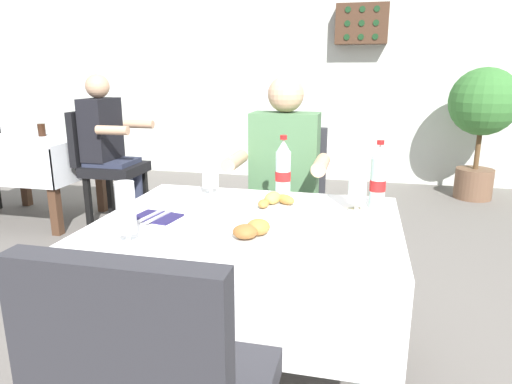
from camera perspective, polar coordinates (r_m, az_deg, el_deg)
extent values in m
plane|color=#66605B|center=(2.18, 0.53, -21.19)|extent=(11.00, 11.00, 0.00)
cube|color=silver|center=(5.57, 9.62, 16.60)|extent=(11.00, 0.12, 2.94)
cube|color=white|center=(1.77, -0.74, -3.64)|extent=(1.13, 0.87, 0.02)
cube|color=white|center=(1.46, -4.87, -15.19)|extent=(1.13, 0.02, 0.32)
cube|color=white|center=(2.21, 1.93, -4.40)|extent=(1.13, 0.02, 0.32)
cube|color=white|center=(2.02, -16.34, -6.92)|extent=(0.02, 0.87, 0.32)
cube|color=white|center=(1.79, 17.16, -9.95)|extent=(0.02, 0.87, 0.32)
cube|color=#472D1E|center=(1.80, -20.37, -17.07)|extent=(0.07, 0.07, 0.71)
cube|color=#472D1E|center=(1.56, 15.41, -22.14)|extent=(0.07, 0.07, 0.71)
cube|color=#472D1E|center=(2.38, -10.49, -8.26)|extent=(0.07, 0.07, 0.71)
cube|color=#472D1E|center=(2.20, 14.80, -10.48)|extent=(0.07, 0.07, 0.71)
cube|color=#2D2D33|center=(2.52, 3.29, -3.44)|extent=(0.44, 0.44, 0.08)
cube|color=#2D2D33|center=(2.69, 4.29, 3.46)|extent=(0.42, 0.06, 0.44)
cube|color=black|center=(2.50, -1.40, -10.15)|extent=(0.04, 0.04, 0.45)
cube|color=black|center=(2.44, 6.49, -10.86)|extent=(0.04, 0.04, 0.45)
cube|color=black|center=(2.80, 0.36, -7.29)|extent=(0.04, 0.04, 0.45)
cube|color=black|center=(2.75, 7.35, -7.84)|extent=(0.04, 0.04, 0.45)
cube|color=#2D2D33|center=(0.92, -16.59, -20.84)|extent=(0.42, 0.06, 0.44)
cylinder|color=#282D42|center=(2.45, 0.55, -10.67)|extent=(0.10, 0.10, 0.45)
cylinder|color=#282D42|center=(2.42, 4.31, -11.01)|extent=(0.10, 0.10, 0.45)
cube|color=#282D42|center=(2.48, 3.20, -3.29)|extent=(0.34, 0.36, 0.12)
cube|color=#4C754C|center=(2.47, 3.62, 4.11)|extent=(0.36, 0.20, 0.50)
sphere|color=tan|center=(2.43, 3.76, 12.12)|extent=(0.19, 0.19, 0.19)
cylinder|color=tan|center=(2.30, -2.65, 3.92)|extent=(0.07, 0.26, 0.07)
cylinder|color=tan|center=(2.22, 8.12, 3.40)|extent=(0.07, 0.26, 0.07)
cylinder|color=white|center=(1.53, -0.27, -5.92)|extent=(0.23, 0.23, 0.01)
ellipsoid|color=#99602D|center=(1.52, -1.36, -4.98)|extent=(0.11, 0.11, 0.05)
ellipsoid|color=#B77A38|center=(1.55, 0.28, -4.40)|extent=(0.10, 0.11, 0.05)
cylinder|color=white|center=(1.91, 1.84, -1.69)|extent=(0.23, 0.23, 0.01)
ellipsoid|color=#B77A38|center=(1.91, 3.70, -0.92)|extent=(0.11, 0.10, 0.04)
ellipsoid|color=#B77A38|center=(1.85, 0.94, -1.47)|extent=(0.04, 0.07, 0.03)
ellipsoid|color=gold|center=(1.91, 2.11, -0.73)|extent=(0.09, 0.11, 0.05)
cylinder|color=white|center=(1.90, 12.42, -2.20)|extent=(0.07, 0.07, 0.01)
cylinder|color=white|center=(1.90, 12.45, -1.68)|extent=(0.02, 0.02, 0.03)
cylinder|color=white|center=(1.87, 12.62, 1.30)|extent=(0.07, 0.07, 0.17)
cylinder|color=gold|center=(1.88, 12.56, 0.14)|extent=(0.07, 0.07, 0.09)
cylinder|color=white|center=(1.58, -15.68, -5.98)|extent=(0.07, 0.07, 0.01)
cylinder|color=white|center=(1.57, -15.73, -5.37)|extent=(0.02, 0.02, 0.03)
cylinder|color=white|center=(1.54, -15.99, -1.87)|extent=(0.06, 0.06, 0.17)
cylinder|color=black|center=(1.55, -15.95, -2.37)|extent=(0.06, 0.06, 0.14)
cylinder|color=white|center=(2.12, -5.67, -0.20)|extent=(0.07, 0.07, 0.01)
cylinder|color=white|center=(2.11, -5.68, 0.27)|extent=(0.02, 0.02, 0.03)
cylinder|color=white|center=(2.09, -5.75, 2.83)|extent=(0.08, 0.08, 0.16)
cylinder|color=#C68928|center=(2.10, -5.71, 1.45)|extent=(0.07, 0.07, 0.06)
cylinder|color=silver|center=(1.94, 15.00, 1.10)|extent=(0.06, 0.06, 0.21)
cylinder|color=red|center=(1.94, 14.98, 0.80)|extent=(0.07, 0.07, 0.05)
cone|color=silver|center=(1.92, 15.26, 4.94)|extent=(0.06, 0.06, 0.05)
cylinder|color=red|center=(1.91, 15.34, 6.01)|extent=(0.03, 0.03, 0.02)
cylinder|color=silver|center=(2.07, 3.40, 2.29)|extent=(0.07, 0.07, 0.20)
cylinder|color=red|center=(2.07, 3.40, 2.01)|extent=(0.07, 0.07, 0.04)
cone|color=silver|center=(2.04, 3.46, 5.82)|extent=(0.06, 0.06, 0.05)
cylinder|color=red|center=(2.04, 3.47, 6.84)|extent=(0.03, 0.03, 0.02)
cube|color=#231E4C|center=(1.81, -12.35, -3.08)|extent=(0.19, 0.16, 0.01)
cube|color=silver|center=(1.81, -12.84, -2.80)|extent=(0.04, 0.19, 0.01)
cube|color=silver|center=(1.80, -11.89, -2.94)|extent=(0.04, 0.19, 0.01)
cube|color=white|center=(4.39, -26.26, 6.00)|extent=(0.95, 0.79, 0.02)
cube|color=white|center=(4.13, -29.32, 2.75)|extent=(0.95, 0.02, 0.32)
cube|color=white|center=(4.71, -23.10, 4.76)|extent=(0.95, 0.02, 0.32)
cube|color=white|center=(4.14, -20.96, 3.71)|extent=(0.02, 0.79, 0.32)
cube|color=#472D1E|center=(3.94, -23.99, -0.02)|extent=(0.07, 0.07, 0.71)
cube|color=#472D1E|center=(4.96, -27.10, 2.47)|extent=(0.07, 0.07, 0.71)
cube|color=#472D1E|center=(4.47, -18.94, 2.11)|extent=(0.07, 0.07, 0.71)
cube|color=black|center=(3.98, -17.19, 2.75)|extent=(0.44, 0.44, 0.08)
cube|color=black|center=(4.07, -20.54, 6.44)|extent=(0.06, 0.42, 0.44)
cube|color=black|center=(3.82, -15.95, -1.76)|extent=(0.04, 0.04, 0.45)
cube|color=black|center=(4.11, -13.69, -0.45)|extent=(0.04, 0.04, 0.45)
cube|color=black|center=(4.00, -20.23, -1.40)|extent=(0.04, 0.04, 0.45)
cube|color=black|center=(4.27, -17.77, -0.17)|extent=(0.04, 0.04, 0.45)
cylinder|color=#282D42|center=(3.91, -15.68, -1.37)|extent=(0.10, 0.10, 0.45)
cylinder|color=#282D42|center=(4.05, -14.61, -0.75)|extent=(0.10, 0.10, 0.45)
cube|color=#282D42|center=(3.99, -17.47, 3.04)|extent=(0.36, 0.34, 0.12)
cube|color=black|center=(3.98, -18.81, 7.44)|extent=(0.20, 0.36, 0.50)
sphere|color=tan|center=(3.96, -19.23, 12.39)|extent=(0.19, 0.19, 0.19)
cylinder|color=tan|center=(3.68, -17.52, 7.39)|extent=(0.26, 0.07, 0.07)
cylinder|color=tan|center=(4.05, -14.45, 8.23)|extent=(0.26, 0.07, 0.07)
cylinder|color=black|center=(4.43, -25.25, 7.05)|extent=(0.06, 0.06, 0.11)
cylinder|color=brown|center=(5.23, 25.57, 0.97)|extent=(0.37, 0.37, 0.31)
cylinder|color=brown|center=(5.17, 26.01, 4.86)|extent=(0.05, 0.05, 0.41)
sphere|color=#387533|center=(5.12, 26.62, 10.08)|extent=(0.67, 0.67, 0.67)
cube|color=#472D1E|center=(5.41, 13.09, 19.79)|extent=(0.56, 0.20, 0.42)
cylinder|color=#193D1E|center=(5.37, 11.31, 18.43)|extent=(0.06, 0.14, 0.06)
cylinder|color=#193D1E|center=(5.36, 12.99, 18.34)|extent=(0.06, 0.14, 0.06)
cylinder|color=#193D1E|center=(5.36, 14.68, 18.25)|extent=(0.06, 0.14, 0.06)
cylinder|color=#193D1E|center=(5.38, 11.39, 19.91)|extent=(0.06, 0.14, 0.06)
cylinder|color=#193D1E|center=(5.37, 13.08, 19.83)|extent=(0.06, 0.14, 0.06)
cylinder|color=#193D1E|center=(5.37, 14.78, 19.73)|extent=(0.06, 0.14, 0.06)
cylinder|color=#193D1E|center=(5.39, 11.47, 21.39)|extent=(0.06, 0.14, 0.06)
cylinder|color=#193D1E|center=(5.39, 13.18, 21.31)|extent=(0.06, 0.14, 0.06)
cylinder|color=#193D1E|center=(5.39, 14.89, 21.21)|extent=(0.06, 0.14, 0.06)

